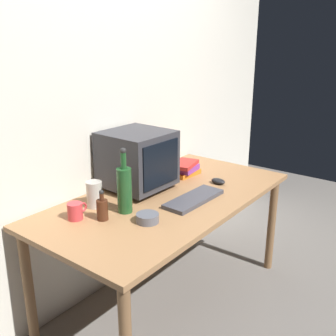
{
  "coord_description": "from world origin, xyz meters",
  "views": [
    {
      "loc": [
        -1.73,
        -1.34,
        1.64
      ],
      "look_at": [
        0.0,
        0.0,
        0.92
      ],
      "focal_mm": 41.84,
      "sensor_mm": 36.0,
      "label": 1
    }
  ],
  "objects_px": {
    "crt_monitor": "(137,160)",
    "bottle_short": "(102,209)",
    "computer_mouse": "(218,181)",
    "cd_spindle": "(148,218)",
    "metal_canister": "(94,194)",
    "book_stack": "(185,168)",
    "keyboard": "(194,199)",
    "mug": "(76,211)",
    "bottle_tall": "(124,188)"
  },
  "relations": [
    {
      "from": "keyboard",
      "to": "book_stack",
      "type": "height_order",
      "value": "book_stack"
    },
    {
      "from": "mug",
      "to": "crt_monitor",
      "type": "bearing_deg",
      "value": 3.72
    },
    {
      "from": "bottle_tall",
      "to": "mug",
      "type": "height_order",
      "value": "bottle_tall"
    },
    {
      "from": "computer_mouse",
      "to": "metal_canister",
      "type": "distance_m",
      "value": 0.83
    },
    {
      "from": "bottle_tall",
      "to": "cd_spindle",
      "type": "distance_m",
      "value": 0.22
    },
    {
      "from": "crt_monitor",
      "to": "cd_spindle",
      "type": "relative_size",
      "value": 3.29
    },
    {
      "from": "mug",
      "to": "metal_canister",
      "type": "relative_size",
      "value": 0.8
    },
    {
      "from": "book_stack",
      "to": "cd_spindle",
      "type": "height_order",
      "value": "book_stack"
    },
    {
      "from": "bottle_tall",
      "to": "cd_spindle",
      "type": "xyz_separation_m",
      "value": [
        -0.02,
        -0.18,
        -0.12
      ]
    },
    {
      "from": "keyboard",
      "to": "bottle_tall",
      "type": "xyz_separation_m",
      "value": [
        -0.36,
        0.21,
        0.13
      ]
    },
    {
      "from": "book_stack",
      "to": "metal_canister",
      "type": "bearing_deg",
      "value": 173.02
    },
    {
      "from": "crt_monitor",
      "to": "bottle_tall",
      "type": "bearing_deg",
      "value": -149.76
    },
    {
      "from": "bottle_tall",
      "to": "cd_spindle",
      "type": "height_order",
      "value": "bottle_tall"
    },
    {
      "from": "book_stack",
      "to": "keyboard",
      "type": "bearing_deg",
      "value": -138.24
    },
    {
      "from": "keyboard",
      "to": "bottle_short",
      "type": "distance_m",
      "value": 0.56
    },
    {
      "from": "keyboard",
      "to": "bottle_short",
      "type": "height_order",
      "value": "bottle_short"
    },
    {
      "from": "computer_mouse",
      "to": "cd_spindle",
      "type": "relative_size",
      "value": 0.83
    },
    {
      "from": "computer_mouse",
      "to": "bottle_tall",
      "type": "bearing_deg",
      "value": 169.33
    },
    {
      "from": "computer_mouse",
      "to": "mug",
      "type": "height_order",
      "value": "mug"
    },
    {
      "from": "computer_mouse",
      "to": "bottle_tall",
      "type": "xyz_separation_m",
      "value": [
        -0.69,
        0.18,
        0.12
      ]
    },
    {
      "from": "crt_monitor",
      "to": "book_stack",
      "type": "bearing_deg",
      "value": -12.38
    },
    {
      "from": "crt_monitor",
      "to": "computer_mouse",
      "type": "distance_m",
      "value": 0.55
    },
    {
      "from": "bottle_tall",
      "to": "book_stack",
      "type": "distance_m",
      "value": 0.71
    },
    {
      "from": "bottle_tall",
      "to": "crt_monitor",
      "type": "bearing_deg",
      "value": 30.24
    },
    {
      "from": "crt_monitor",
      "to": "computer_mouse",
      "type": "height_order",
      "value": "crt_monitor"
    },
    {
      "from": "keyboard",
      "to": "mug",
      "type": "bearing_deg",
      "value": 150.01
    },
    {
      "from": "bottle_short",
      "to": "crt_monitor",
      "type": "bearing_deg",
      "value": 18.76
    },
    {
      "from": "crt_monitor",
      "to": "mug",
      "type": "distance_m",
      "value": 0.55
    },
    {
      "from": "keyboard",
      "to": "mug",
      "type": "distance_m",
      "value": 0.68
    },
    {
      "from": "crt_monitor",
      "to": "bottle_short",
      "type": "relative_size",
      "value": 2.36
    },
    {
      "from": "crt_monitor",
      "to": "metal_canister",
      "type": "xyz_separation_m",
      "value": [
        -0.36,
        0.01,
        -0.12
      ]
    },
    {
      "from": "mug",
      "to": "book_stack",
      "type": "bearing_deg",
      "value": -3.23
    },
    {
      "from": "book_stack",
      "to": "cd_spindle",
      "type": "xyz_separation_m",
      "value": [
        -0.72,
        -0.27,
        -0.03
      ]
    },
    {
      "from": "computer_mouse",
      "to": "cd_spindle",
      "type": "xyz_separation_m",
      "value": [
        -0.71,
        0.0,
        0.0
      ]
    },
    {
      "from": "metal_canister",
      "to": "mug",
      "type": "bearing_deg",
      "value": -166.8
    },
    {
      "from": "bottle_tall",
      "to": "mug",
      "type": "bearing_deg",
      "value": 147.63
    },
    {
      "from": "computer_mouse",
      "to": "metal_canister",
      "type": "height_order",
      "value": "metal_canister"
    },
    {
      "from": "book_stack",
      "to": "bottle_tall",
      "type": "bearing_deg",
      "value": -172.6
    },
    {
      "from": "crt_monitor",
      "to": "cd_spindle",
      "type": "distance_m",
      "value": 0.51
    },
    {
      "from": "bottle_tall",
      "to": "mug",
      "type": "xyz_separation_m",
      "value": [
        -0.23,
        0.14,
        -0.09
      ]
    },
    {
      "from": "bottle_tall",
      "to": "book_stack",
      "type": "bearing_deg",
      "value": 7.4
    },
    {
      "from": "mug",
      "to": "computer_mouse",
      "type": "bearing_deg",
      "value": -19.49
    },
    {
      "from": "cd_spindle",
      "to": "book_stack",
      "type": "bearing_deg",
      "value": 20.62
    },
    {
      "from": "bottle_short",
      "to": "mug",
      "type": "height_order",
      "value": "bottle_short"
    },
    {
      "from": "bottle_tall",
      "to": "book_stack",
      "type": "relative_size",
      "value": 1.5
    },
    {
      "from": "bottle_short",
      "to": "metal_canister",
      "type": "bearing_deg",
      "value": 60.37
    },
    {
      "from": "computer_mouse",
      "to": "book_stack",
      "type": "bearing_deg",
      "value": 92.3
    },
    {
      "from": "book_stack",
      "to": "mug",
      "type": "xyz_separation_m",
      "value": [
        -0.92,
        0.05,
        -0.0
      ]
    },
    {
      "from": "bottle_tall",
      "to": "bottle_short",
      "type": "xyz_separation_m",
      "value": [
        -0.14,
        0.03,
        -0.08
      ]
    },
    {
      "from": "bottle_tall",
      "to": "metal_canister",
      "type": "bearing_deg",
      "value": 106.53
    }
  ]
}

